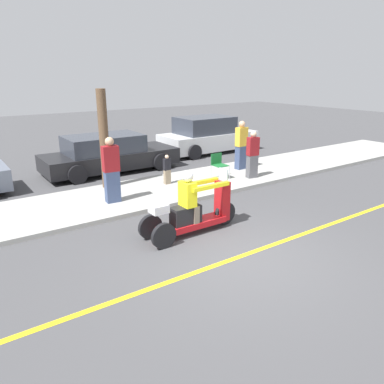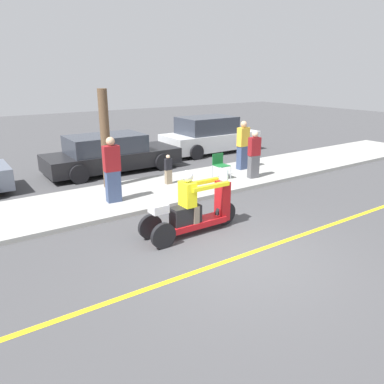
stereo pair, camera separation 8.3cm
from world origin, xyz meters
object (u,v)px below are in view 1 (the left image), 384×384
Objects in this scene: spectator_end_of_line at (252,155)px; parked_car_lot_far at (207,136)px; spectator_near_curb at (111,171)px; spectator_mid_group at (167,170)px; folding_chair_curbside at (218,163)px; tree_trunk at (104,140)px; spectator_with_child at (241,146)px; motorcycle_trike at (192,211)px; parked_car_lot_left at (109,154)px.

spectator_end_of_line is 4.98m from parked_car_lot_far.
spectator_end_of_line is 4.87m from spectator_near_curb.
folding_chair_curbside is at bearing -11.92° from spectator_mid_group.
tree_trunk is at bearing -154.35° from parked_car_lot_far.
spectator_with_child is at bearing 19.32° from folding_chair_curbside.
spectator_near_curb is 1.61m from tree_trunk.
spectator_with_child reaches higher than motorcycle_trike.
tree_trunk reaches higher than parked_car_lot_left.
spectator_near_curb is 3.92m from folding_chair_curbside.
motorcycle_trike is 0.55× the size of parked_car_lot_far.
parked_car_lot_far is 1.51× the size of tree_trunk.
motorcycle_trike is 4.80m from spectator_end_of_line.
spectator_with_child is 0.98× the size of spectator_near_curb.
spectator_end_of_line reaches higher than parked_car_lot_far.
spectator_mid_group is 2.92m from spectator_end_of_line.
spectator_end_of_line is 1.16m from folding_chair_curbside.
spectator_end_of_line is (-0.50, -1.12, -0.09)m from spectator_with_child.
parked_car_lot_left is at bearing 68.60° from spectator_near_curb.
tree_trunk is (-3.48, 1.17, 0.97)m from folding_chair_curbside.
spectator_near_curb is at bearing -171.83° from spectator_with_child.
spectator_with_child reaches higher than parked_car_lot_far.
tree_trunk reaches higher than spectator_near_curb.
parked_car_lot_left is (0.69, 6.37, 0.11)m from motorcycle_trike.
spectator_near_curb is (-4.86, 0.35, 0.10)m from spectator_end_of_line.
spectator_with_child is at bearing 2.39° from spectator_mid_group.
motorcycle_trike is 6.41m from parked_car_lot_left.
spectator_with_child is 5.02m from tree_trunk.
spectator_end_of_line is (2.73, -0.98, 0.31)m from spectator_mid_group.
spectator_near_curb is 3.88m from parked_car_lot_left.
parked_car_lot_left is (-3.44, 3.95, -0.23)m from spectator_end_of_line.
spectator_with_child is at bearing 37.37° from motorcycle_trike.
tree_trunk reaches higher than motorcycle_trike.
parked_car_lot_left reaches higher than spectator_mid_group.
tree_trunk is at bearing -114.49° from parked_car_lot_left.
motorcycle_trike is at bearing -85.84° from tree_trunk.
tree_trunk reaches higher than spectator_with_child.
parked_car_lot_far is at bearing 25.65° from tree_trunk.
tree_trunk reaches higher than spectator_mid_group.
parked_car_lot_far is (1.66, 4.70, -0.12)m from spectator_end_of_line.
spectator_mid_group is 1.82m from folding_chair_curbside.
spectator_end_of_line is 0.35× the size of parked_car_lot_far.
motorcycle_trike is 0.50× the size of parked_car_lot_left.
spectator_mid_group is at bearing 67.65° from motorcycle_trike.
spectator_near_curb reaches higher than parked_car_lot_far.
spectator_near_curb is at bearing -111.40° from parked_car_lot_left.
spectator_with_child reaches higher than spectator_mid_group.
parked_car_lot_left is (-3.94, 2.83, -0.31)m from spectator_with_child.
spectator_near_curb is 0.60× the size of tree_trunk.
folding_chair_curbside is at bearing -122.58° from parked_car_lot_far.
tree_trunk is at bearing 155.10° from spectator_mid_group.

